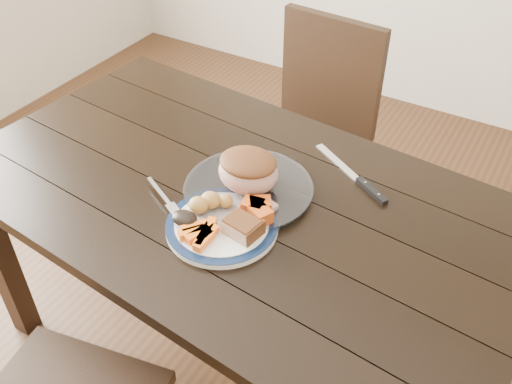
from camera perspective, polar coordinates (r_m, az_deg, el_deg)
The scene contains 15 objects.
ground at distance 2.14m, azimuth -1.63°, elevation -15.73°, with size 4.00×4.00×0.00m, color #472B16.
dining_table at distance 1.64m, azimuth -2.05°, elevation -2.56°, with size 1.67×1.04×0.75m.
chair_far at distance 2.28m, azimuth 5.73°, elevation 6.63°, with size 0.45×0.46×0.93m.
dinner_plate at distance 1.47m, azimuth -3.42°, elevation -3.45°, with size 0.29×0.29×0.02m, color white.
plate_rim at distance 1.46m, azimuth -3.43°, elevation -3.20°, with size 0.29×0.29×0.02m, color #0B1B38.
serving_platter at distance 1.57m, azimuth -0.76°, elevation 0.19°, with size 0.35×0.35×0.02m, color white.
pork_slice at distance 1.42m, azimuth -1.42°, elevation -3.57°, with size 0.08×0.07×0.04m, color tan.
roasted_potatoes at distance 1.49m, azimuth -4.77°, elevation -1.03°, with size 0.10×0.10×0.05m.
carrot_batons at distance 1.42m, azimuth -5.53°, elevation -4.18°, with size 0.09×0.11×0.02m.
pumpkin_wedges at distance 1.47m, azimuth 0.20°, elevation -1.72°, with size 0.10×0.10×0.04m.
dark_mushroom at distance 1.46m, azimuth -7.15°, elevation -2.62°, with size 0.07×0.05×0.03m, color black.
fork at distance 1.55m, azimuth -9.12°, elevation -0.61°, with size 0.17×0.10×0.00m.
roast_joint at distance 1.53m, azimuth -0.78°, elevation 2.00°, with size 0.17×0.15×0.11m, color tan.
cut_slice at distance 1.50m, azimuth 0.59°, elevation -1.39°, with size 0.07×0.06×0.02m, color tan.
carving_knife at distance 1.63m, azimuth 10.64°, elevation 0.89°, with size 0.29×0.18×0.01m.
Camera 1 is at (0.67, -1.01, 1.76)m, focal length 40.00 mm.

